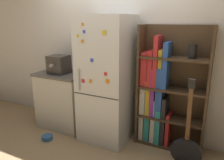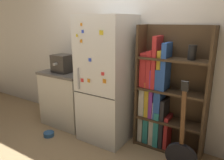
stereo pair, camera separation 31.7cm
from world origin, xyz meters
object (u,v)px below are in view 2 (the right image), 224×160
Objects in this scene: refrigerator at (107,80)px; pet_bowl at (49,134)px; bookshelf at (163,96)px; espresso_machine at (63,63)px.

refrigerator is 10.99× the size of pet_bowl.
refrigerator is at bearing 33.01° from pet_bowl.
bookshelf is at bearing 14.50° from refrigerator.
pet_bowl is at bearing -146.99° from refrigerator.
refrigerator is 1.27m from pet_bowl.
refrigerator reaches higher than pet_bowl.
espresso_machine is at bearing 100.34° from pet_bowl.
pet_bowl is (0.09, -0.47, -1.04)m from espresso_machine.
pet_bowl is (-1.55, -0.70, -0.72)m from bookshelf.
refrigerator is 0.82m from bookshelf.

